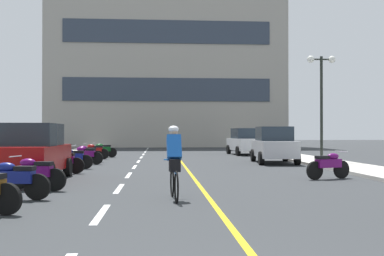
{
  "coord_description": "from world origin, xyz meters",
  "views": [
    {
      "loc": [
        -0.91,
        -2.92,
        1.53
      ],
      "look_at": [
        0.35,
        15.02,
        1.7
      ],
      "focal_mm": 43.87,
      "sensor_mm": 36.0,
      "label": 1
    }
  ],
  "objects_px": {
    "motorcycle_6": "(62,161)",
    "motorcycle_11": "(103,150)",
    "motorcycle_8": "(85,155)",
    "parked_car_mid": "(274,145)",
    "motorcycle_3": "(14,179)",
    "street_lamp_mid": "(321,84)",
    "parked_car_near": "(32,152)",
    "cyclist_rider": "(174,161)",
    "motorcycle_4": "(35,173)",
    "motorcycle_9": "(87,153)",
    "motorcycle_7": "(72,158)",
    "motorcycle_5": "(329,165)",
    "motorcycle_10": "(94,151)",
    "parked_car_far": "(245,141)"
  },
  "relations": [
    {
      "from": "motorcycle_3",
      "to": "motorcycle_6",
      "type": "height_order",
      "value": "same"
    },
    {
      "from": "motorcycle_6",
      "to": "parked_car_far",
      "type": "bearing_deg",
      "value": 56.03
    },
    {
      "from": "parked_car_near",
      "to": "parked_car_far",
      "type": "distance_m",
      "value": 19.41
    },
    {
      "from": "parked_car_mid",
      "to": "motorcycle_4",
      "type": "relative_size",
      "value": 2.56
    },
    {
      "from": "street_lamp_mid",
      "to": "parked_car_mid",
      "type": "relative_size",
      "value": 1.23
    },
    {
      "from": "motorcycle_6",
      "to": "street_lamp_mid",
      "type": "bearing_deg",
      "value": 24.72
    },
    {
      "from": "parked_car_mid",
      "to": "motorcycle_3",
      "type": "height_order",
      "value": "parked_car_mid"
    },
    {
      "from": "motorcycle_8",
      "to": "motorcycle_11",
      "type": "relative_size",
      "value": 1.02
    },
    {
      "from": "motorcycle_7",
      "to": "motorcycle_10",
      "type": "xyz_separation_m",
      "value": [
        -0.1,
        7.36,
        0.0
      ]
    },
    {
      "from": "motorcycle_5",
      "to": "motorcycle_10",
      "type": "height_order",
      "value": "same"
    },
    {
      "from": "motorcycle_9",
      "to": "street_lamp_mid",
      "type": "bearing_deg",
      "value": -5.23
    },
    {
      "from": "parked_car_far",
      "to": "motorcycle_8",
      "type": "xyz_separation_m",
      "value": [
        -9.44,
        -9.19,
        -0.44
      ]
    },
    {
      "from": "street_lamp_mid",
      "to": "parked_car_mid",
      "type": "xyz_separation_m",
      "value": [
        -2.47,
        -0.08,
        -3.06
      ]
    },
    {
      "from": "street_lamp_mid",
      "to": "motorcycle_7",
      "type": "distance_m",
      "value": 12.77
    },
    {
      "from": "motorcycle_6",
      "to": "motorcycle_11",
      "type": "height_order",
      "value": "same"
    },
    {
      "from": "motorcycle_4",
      "to": "motorcycle_10",
      "type": "distance_m",
      "value": 14.72
    },
    {
      "from": "motorcycle_4",
      "to": "motorcycle_9",
      "type": "relative_size",
      "value": 0.99
    },
    {
      "from": "parked_car_far",
      "to": "motorcycle_7",
      "type": "distance_m",
      "value": 15.33
    },
    {
      "from": "motorcycle_6",
      "to": "motorcycle_5",
      "type": "bearing_deg",
      "value": -16.29
    },
    {
      "from": "street_lamp_mid",
      "to": "motorcycle_11",
      "type": "xyz_separation_m",
      "value": [
        -11.64,
        5.73,
        -3.51
      ]
    },
    {
      "from": "motorcycle_6",
      "to": "motorcycle_4",
      "type": "bearing_deg",
      "value": -85.95
    },
    {
      "from": "street_lamp_mid",
      "to": "motorcycle_4",
      "type": "bearing_deg",
      "value": -137.12
    },
    {
      "from": "motorcycle_7",
      "to": "motorcycle_11",
      "type": "relative_size",
      "value": 1.02
    },
    {
      "from": "street_lamp_mid",
      "to": "motorcycle_5",
      "type": "distance_m",
      "value": 9.24
    },
    {
      "from": "parked_car_mid",
      "to": "motorcycle_6",
      "type": "height_order",
      "value": "parked_car_mid"
    },
    {
      "from": "street_lamp_mid",
      "to": "motorcycle_5",
      "type": "xyz_separation_m",
      "value": [
        -2.64,
        -8.13,
        -3.51
      ]
    },
    {
      "from": "motorcycle_6",
      "to": "parked_car_mid",
      "type": "bearing_deg",
      "value": 29.83
    },
    {
      "from": "motorcycle_11",
      "to": "motorcycle_5",
      "type": "bearing_deg",
      "value": -57.0
    },
    {
      "from": "motorcycle_3",
      "to": "motorcycle_10",
      "type": "bearing_deg",
      "value": 91.51
    },
    {
      "from": "street_lamp_mid",
      "to": "cyclist_rider",
      "type": "distance_m",
      "value": 15.06
    },
    {
      "from": "parked_car_far",
      "to": "motorcycle_9",
      "type": "relative_size",
      "value": 2.54
    },
    {
      "from": "motorcycle_8",
      "to": "motorcycle_4",
      "type": "bearing_deg",
      "value": -88.42
    },
    {
      "from": "parked_car_near",
      "to": "parked_car_mid",
      "type": "distance_m",
      "value": 12.55
    },
    {
      "from": "parked_car_near",
      "to": "street_lamp_mid",
      "type": "bearing_deg",
      "value": 33.11
    },
    {
      "from": "street_lamp_mid",
      "to": "parked_car_near",
      "type": "distance_m",
      "value": 14.91
    },
    {
      "from": "motorcycle_3",
      "to": "motorcycle_7",
      "type": "height_order",
      "value": "same"
    },
    {
      "from": "street_lamp_mid",
      "to": "parked_car_near",
      "type": "bearing_deg",
      "value": -146.89
    },
    {
      "from": "motorcycle_7",
      "to": "motorcycle_11",
      "type": "bearing_deg",
      "value": 88.78
    },
    {
      "from": "motorcycle_7",
      "to": "motorcycle_11",
      "type": "xyz_separation_m",
      "value": [
        0.19,
        9.02,
        0.0
      ]
    },
    {
      "from": "street_lamp_mid",
      "to": "motorcycle_4",
      "type": "xyz_separation_m",
      "value": [
        -11.46,
        -10.64,
        -3.51
      ]
    },
    {
      "from": "parked_car_far",
      "to": "motorcycle_3",
      "type": "height_order",
      "value": "parked_car_far"
    },
    {
      "from": "parked_car_near",
      "to": "motorcycle_9",
      "type": "height_order",
      "value": "parked_car_near"
    },
    {
      "from": "parked_car_near",
      "to": "cyclist_rider",
      "type": "relative_size",
      "value": 2.38
    },
    {
      "from": "motorcycle_11",
      "to": "motorcycle_8",
      "type": "bearing_deg",
      "value": -90.89
    },
    {
      "from": "street_lamp_mid",
      "to": "motorcycle_6",
      "type": "distance_m",
      "value": 13.49
    },
    {
      "from": "motorcycle_6",
      "to": "motorcycle_11",
      "type": "bearing_deg",
      "value": 89.05
    },
    {
      "from": "motorcycle_6",
      "to": "cyclist_rider",
      "type": "height_order",
      "value": "cyclist_rider"
    },
    {
      "from": "parked_car_mid",
      "to": "motorcycle_8",
      "type": "relative_size",
      "value": 2.53
    },
    {
      "from": "motorcycle_4",
      "to": "motorcycle_9",
      "type": "distance_m",
      "value": 11.74
    },
    {
      "from": "parked_car_mid",
      "to": "motorcycle_5",
      "type": "xyz_separation_m",
      "value": [
        -0.17,
        -8.05,
        -0.44
      ]
    }
  ]
}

